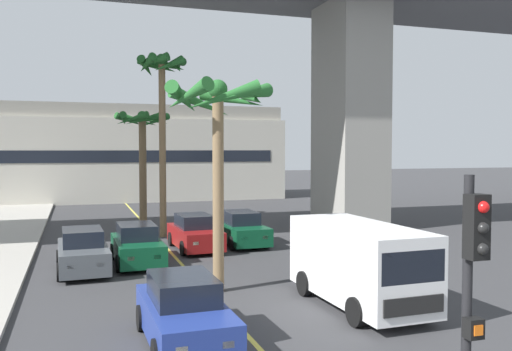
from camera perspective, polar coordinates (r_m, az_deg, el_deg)
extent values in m
cube|color=#DBCC4C|center=(22.53, -8.09, -8.77)|extent=(0.14, 56.00, 0.01)
cube|color=gray|center=(31.62, 9.70, 6.09)|extent=(2.80, 4.40, 12.71)
cube|color=beige|center=(50.31, -13.85, 1.59)|extent=(28.26, 8.00, 7.07)
cube|color=#9C998D|center=(50.40, -13.91, 6.30)|extent=(27.70, 7.20, 1.20)
cube|color=black|center=(46.30, -13.47, 1.94)|extent=(25.44, 0.04, 1.00)
cube|color=#0C4728|center=(22.08, -12.26, -7.52)|extent=(1.77, 4.13, 0.80)
cube|color=black|center=(22.12, -12.33, -5.72)|extent=(1.43, 2.07, 0.60)
cube|color=#F2EDCC|center=(20.18, -10.23, -8.33)|extent=(0.24, 0.08, 0.14)
cube|color=#F2EDCC|center=(20.06, -12.90, -8.42)|extent=(0.24, 0.08, 0.14)
cylinder|color=black|center=(21.01, -9.62, -8.75)|extent=(0.23, 0.64, 0.64)
cylinder|color=black|center=(20.81, -14.06, -8.90)|extent=(0.23, 0.64, 0.64)
cylinder|color=black|center=(23.47, -10.66, -7.53)|extent=(0.23, 0.64, 0.64)
cylinder|color=black|center=(23.30, -14.63, -7.66)|extent=(0.23, 0.64, 0.64)
cube|color=maroon|center=(24.80, -6.38, -6.34)|extent=(1.86, 4.16, 0.80)
cube|color=black|center=(24.84, -6.47, -4.74)|extent=(1.47, 2.10, 0.60)
cube|color=#F2EDCC|center=(23.00, -4.02, -6.92)|extent=(0.24, 0.09, 0.14)
cube|color=#F2EDCC|center=(22.75, -6.29, -7.04)|extent=(0.24, 0.09, 0.14)
cylinder|color=black|center=(23.84, -3.73, -7.33)|extent=(0.24, 0.65, 0.64)
cylinder|color=black|center=(23.44, -7.55, -7.53)|extent=(0.24, 0.65, 0.64)
cylinder|color=black|center=(26.25, -5.34, -6.40)|extent=(0.24, 0.65, 0.64)
cylinder|color=black|center=(25.89, -8.81, -6.55)|extent=(0.24, 0.65, 0.64)
cube|color=navy|center=(13.13, -7.47, -14.62)|extent=(1.76, 4.12, 0.80)
cube|color=black|center=(13.09, -7.63, -11.59)|extent=(1.42, 2.07, 0.60)
cube|color=#F2EDCC|center=(11.37, -2.93, -17.13)|extent=(0.24, 0.08, 0.14)
cube|color=#F2EDCC|center=(11.16, -7.77, -17.54)|extent=(0.24, 0.08, 0.14)
cylinder|color=black|center=(12.23, -2.33, -17.22)|extent=(0.23, 0.64, 0.64)
cylinder|color=black|center=(14.56, -5.29, -13.92)|extent=(0.23, 0.64, 0.64)
cylinder|color=black|center=(14.28, -11.80, -14.31)|extent=(0.23, 0.64, 0.64)
cube|color=#4C5156|center=(21.25, -17.58, -7.99)|extent=(1.84, 4.16, 0.80)
cube|color=black|center=(21.28, -17.63, -6.12)|extent=(1.46, 2.10, 0.60)
cube|color=#F2EDCC|center=(19.30, -15.90, -8.91)|extent=(0.24, 0.09, 0.14)
cube|color=#F2EDCC|center=(19.25, -18.71, -8.97)|extent=(0.24, 0.09, 0.14)
cylinder|color=black|center=(20.11, -15.07, -9.32)|extent=(0.24, 0.65, 0.64)
cylinder|color=black|center=(20.03, -19.74, -9.44)|extent=(0.24, 0.65, 0.64)
cylinder|color=black|center=(22.59, -15.66, -8.00)|extent=(0.24, 0.65, 0.64)
cylinder|color=black|center=(22.53, -19.80, -8.09)|extent=(0.24, 0.65, 0.64)
cube|color=#0C4728|center=(25.88, -1.54, -5.94)|extent=(1.74, 4.11, 0.80)
cube|color=black|center=(25.93, -1.64, -4.41)|extent=(1.41, 2.06, 0.60)
cube|color=#F2EDCC|center=(24.13, 0.95, -6.46)|extent=(0.24, 0.08, 0.14)
cube|color=#F2EDCC|center=(23.84, -1.18, -6.57)|extent=(0.24, 0.08, 0.14)
cylinder|color=black|center=(24.98, 1.12, -6.86)|extent=(0.23, 0.64, 0.64)
cylinder|color=black|center=(24.49, -2.47, -7.06)|extent=(0.23, 0.64, 0.64)
cylinder|color=black|center=(27.36, -0.70, -6.02)|extent=(0.23, 0.64, 0.64)
cylinder|color=black|center=(26.91, -3.99, -6.17)|extent=(0.23, 0.64, 0.64)
cube|color=white|center=(16.05, 10.61, -8.74)|extent=(2.12, 5.25, 2.10)
cube|color=black|center=(13.87, 16.03, -9.15)|extent=(1.80, 0.12, 0.80)
cube|color=black|center=(14.05, 16.12, -12.90)|extent=(1.70, 0.10, 0.44)
cylinder|color=black|center=(15.51, 16.68, -12.76)|extent=(0.28, 0.77, 0.76)
cylinder|color=black|center=(14.50, 10.44, -13.79)|extent=(0.28, 0.77, 0.76)
cylinder|color=black|center=(18.03, 10.70, -10.49)|extent=(0.28, 0.77, 0.76)
cylinder|color=black|center=(17.17, 5.11, -11.12)|extent=(0.28, 0.77, 0.76)
cylinder|color=black|center=(7.32, 21.03, -16.58)|extent=(0.12, 0.12, 4.20)
cube|color=black|center=(6.86, 21.99, -4.98)|extent=(0.24, 0.20, 0.76)
sphere|color=red|center=(6.76, 22.57, -3.05)|extent=(0.14, 0.14, 0.14)
sphere|color=black|center=(6.79, 22.53, -5.07)|extent=(0.14, 0.14, 0.14)
sphere|color=black|center=(6.82, 22.50, -7.07)|extent=(0.14, 0.14, 0.14)
cube|color=black|center=(7.13, 21.70, -14.56)|extent=(0.20, 0.16, 0.24)
cube|color=orange|center=(7.08, 22.13, -14.71)|extent=(0.12, 0.03, 0.12)
cylinder|color=brown|center=(17.19, -3.96, -1.89)|extent=(0.35, 0.35, 6.21)
sphere|color=#236028|center=(17.24, -3.99, 8.97)|extent=(0.60, 0.60, 0.60)
cone|color=#236028|center=(17.42, -0.33, 8.08)|extent=(0.64, 2.30, 0.92)
cone|color=#236028|center=(18.22, -2.49, 7.89)|extent=(2.04, 1.78, 0.89)
cone|color=#236028|center=(18.17, -5.76, 7.47)|extent=(2.29, 1.04, 1.12)
cone|color=#236028|center=(17.55, -7.52, 7.83)|extent=(1.53, 2.18, 1.01)
cone|color=#236028|center=(16.58, -7.15, 8.19)|extent=(1.24, 2.27, 0.99)
cone|color=#236028|center=(16.10, -3.40, 8.13)|extent=(2.29, 0.67, 1.10)
cone|color=#236028|center=(16.53, -0.98, 8.48)|extent=(2.09, 1.70, 0.86)
cylinder|color=brown|center=(34.74, -11.70, 0.58)|extent=(0.46, 0.46, 6.41)
sphere|color=#236028|center=(34.77, -11.76, 6.11)|extent=(0.60, 0.60, 0.60)
cone|color=#236028|center=(34.81, -9.92, 5.62)|extent=(0.63, 2.29, 1.01)
cone|color=#236028|center=(35.63, -10.63, 5.66)|extent=(1.90, 1.92, 0.89)
cone|color=#236028|center=(35.86, -11.98, 5.57)|extent=(2.27, 0.47, 0.96)
cone|color=#236028|center=(35.54, -13.04, 5.60)|extent=(2.03, 1.77, 0.94)
cone|color=#236028|center=(34.80, -13.59, 5.67)|extent=(0.74, 2.30, 0.92)
cone|color=#236028|center=(33.83, -12.78, 5.74)|extent=(2.02, 1.78, 0.95)
cone|color=#236028|center=(33.65, -11.60, 5.73)|extent=(2.27, 0.51, 0.99)
cone|color=#236028|center=(34.00, -10.40, 5.62)|extent=(2.01, 1.77, 1.08)
cylinder|color=brown|center=(28.29, -9.71, 2.59)|extent=(0.34, 0.34, 8.86)
sphere|color=#236028|center=(28.65, -9.79, 11.80)|extent=(0.60, 0.60, 0.60)
cone|color=#236028|center=(28.70, -8.12, 11.10)|extent=(0.51, 1.70, 1.04)
cone|color=#236028|center=(29.23, -8.71, 11.15)|extent=(1.43, 1.58, 0.88)
cone|color=#236028|center=(29.42, -9.91, 11.08)|extent=(1.72, 0.56, 0.89)
cone|color=#236028|center=(29.29, -10.70, 11.15)|extent=(1.72, 1.13, 0.85)
cone|color=#236028|center=(28.87, -11.34, 10.97)|extent=(1.17, 1.68, 1.08)
cone|color=#236028|center=(28.27, -11.32, 11.29)|extent=(0.90, 1.74, 0.97)
cone|color=#236028|center=(27.91, -10.61, 11.63)|extent=(1.61, 1.38, 0.80)
cone|color=#236028|center=(27.86, -9.07, 11.30)|extent=(1.73, 0.88, 1.07)
cone|color=#236028|center=(28.31, -8.23, 11.50)|extent=(1.26, 1.67, 0.82)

